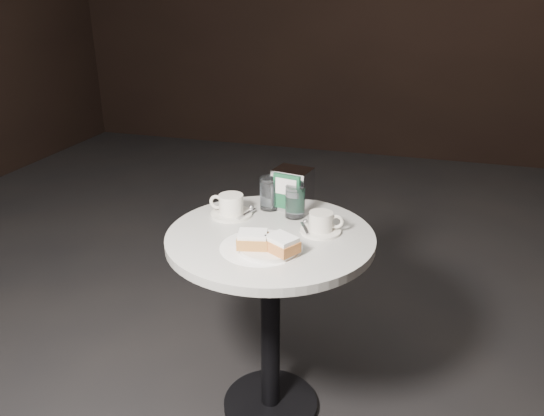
{
  "coord_description": "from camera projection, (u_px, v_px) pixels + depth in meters",
  "views": [
    {
      "loc": [
        0.46,
        -1.53,
        1.51
      ],
      "look_at": [
        0.0,
        0.02,
        0.83
      ],
      "focal_mm": 35.0,
      "sensor_mm": 36.0,
      "label": 1
    }
  ],
  "objects": [
    {
      "name": "ground",
      "position": [
        271.0,
        406.0,
        2.06
      ],
      "size": [
        7.0,
        7.0,
        0.0
      ],
      "primitive_type": "plane",
      "color": "black",
      "rests_on": "ground"
    },
    {
      "name": "cafe_table",
      "position": [
        270.0,
        285.0,
        1.85
      ],
      "size": [
        0.7,
        0.7,
        0.74
      ],
      "color": "black",
      "rests_on": "ground"
    },
    {
      "name": "sugar_spill",
      "position": [
        261.0,
        247.0,
        1.68
      ],
      "size": [
        0.28,
        0.28,
        0.0
      ],
      "primitive_type": "cylinder",
      "rotation": [
        0.0,
        0.0,
        0.06
      ],
      "color": "white",
      "rests_on": "cafe_table"
    },
    {
      "name": "beignet_plate",
      "position": [
        268.0,
        244.0,
        1.64
      ],
      "size": [
        0.21,
        0.21,
        0.06
      ],
      "rotation": [
        0.0,
        0.0,
        -0.09
      ],
      "color": "white",
      "rests_on": "cafe_table"
    },
    {
      "name": "coffee_cup_left",
      "position": [
        231.0,
        206.0,
        1.9
      ],
      "size": [
        0.16,
        0.15,
        0.08
      ],
      "rotation": [
        0.0,
        0.0,
        -0.01
      ],
      "color": "white",
      "rests_on": "cafe_table"
    },
    {
      "name": "coffee_cup_right",
      "position": [
        321.0,
        224.0,
        1.77
      ],
      "size": [
        0.16,
        0.16,
        0.07
      ],
      "rotation": [
        0.0,
        0.0,
        0.2
      ],
      "color": "white",
      "rests_on": "cafe_table"
    },
    {
      "name": "water_glass_left",
      "position": [
        270.0,
        193.0,
        1.95
      ],
      "size": [
        0.08,
        0.08,
        0.12
      ],
      "rotation": [
        0.0,
        0.0,
        0.11
      ],
      "color": "white",
      "rests_on": "cafe_table"
    },
    {
      "name": "water_glass_right",
      "position": [
        295.0,
        202.0,
        1.88
      ],
      "size": [
        0.07,
        0.07,
        0.11
      ],
      "rotation": [
        0.0,
        0.0,
        0.04
      ],
      "color": "white",
      "rests_on": "cafe_table"
    },
    {
      "name": "napkin_dispenser",
      "position": [
        293.0,
        189.0,
        1.95
      ],
      "size": [
        0.15,
        0.13,
        0.15
      ],
      "rotation": [
        0.0,
        0.0,
        -0.19
      ],
      "color": "silver",
      "rests_on": "cafe_table"
    }
  ]
}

